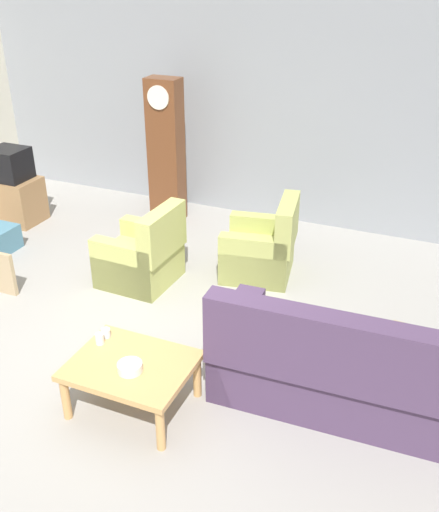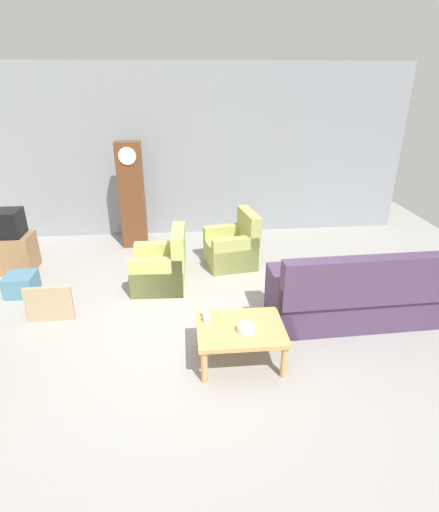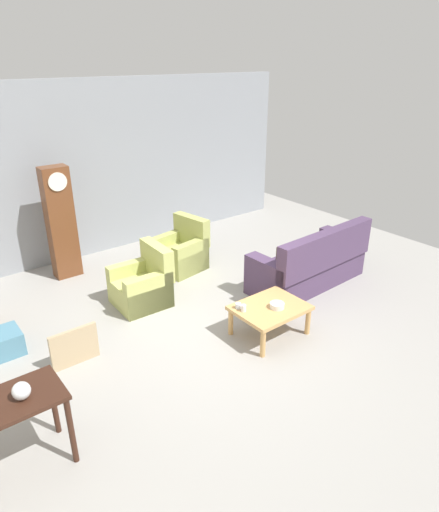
% 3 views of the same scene
% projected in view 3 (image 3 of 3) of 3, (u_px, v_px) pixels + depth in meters
% --- Properties ---
extents(ground_plane, '(10.40, 10.40, 0.00)m').
position_uv_depth(ground_plane, '(218.00, 325.00, 6.52)').
color(ground_plane, '#999691').
extents(garage_door_wall, '(8.40, 0.16, 3.20)m').
position_uv_depth(garage_door_wall, '(100.00, 169.00, 8.46)').
color(garage_door_wall, gray).
rests_on(garage_door_wall, ground_plane).
extents(couch_floral, '(2.13, 0.95, 1.04)m').
position_uv_depth(couch_floral, '(310.00, 265.00, 7.53)').
color(couch_floral, '#4C3856').
rests_on(couch_floral, ground_plane).
extents(armchair_olive_near, '(0.82, 0.79, 0.92)m').
position_uv_depth(armchair_olive_near, '(143.00, 285.00, 6.98)').
color(armchair_olive_near, '#B7BC66').
rests_on(armchair_olive_near, ground_plane).
extents(armchair_olive_far, '(0.91, 0.88, 0.92)m').
position_uv_depth(armchair_olive_far, '(181.00, 253.00, 8.13)').
color(armchair_olive_far, tan).
rests_on(armchair_olive_far, ground_plane).
extents(coffee_table_wood, '(0.96, 0.76, 0.44)m').
position_uv_depth(coffee_table_wood, '(270.00, 310.00, 6.17)').
color(coffee_table_wood, tan).
rests_on(coffee_table_wood, ground_plane).
extents(grandfather_clock, '(0.44, 0.30, 1.93)m').
position_uv_depth(grandfather_clock, '(61.00, 223.00, 7.61)').
color(grandfather_clock, brown).
rests_on(grandfather_clock, ground_plane).
extents(framed_picture_leaning, '(0.60, 0.05, 0.49)m').
position_uv_depth(framed_picture_leaning, '(75.00, 347.00, 5.62)').
color(framed_picture_leaning, tan).
rests_on(framed_picture_leaning, ground_plane).
extents(storage_box_blue, '(0.41, 0.43, 0.31)m').
position_uv_depth(storage_box_blue, '(5.00, 343.00, 5.86)').
color(storage_box_blue, teal).
rests_on(storage_box_blue, ground_plane).
extents(glass_dome_cloche, '(0.16, 0.16, 0.16)m').
position_uv_depth(glass_dome_cloche, '(21.00, 391.00, 3.96)').
color(glass_dome_cloche, silver).
rests_on(glass_dome_cloche, console_table_dark).
extents(cup_white_porcelain, '(0.07, 0.07, 0.09)m').
position_uv_depth(cup_white_porcelain, '(243.00, 308.00, 6.00)').
color(cup_white_porcelain, white).
rests_on(cup_white_porcelain, coffee_table_wood).
extents(cup_blue_rimmed, '(0.08, 0.08, 0.08)m').
position_uv_depth(cup_blue_rimmed, '(238.00, 306.00, 6.08)').
color(cup_blue_rimmed, silver).
rests_on(cup_blue_rimmed, coffee_table_wood).
extents(bowl_white_stacked, '(0.19, 0.19, 0.07)m').
position_uv_depth(bowl_white_stacked, '(277.00, 305.00, 6.09)').
color(bowl_white_stacked, white).
rests_on(bowl_white_stacked, coffee_table_wood).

